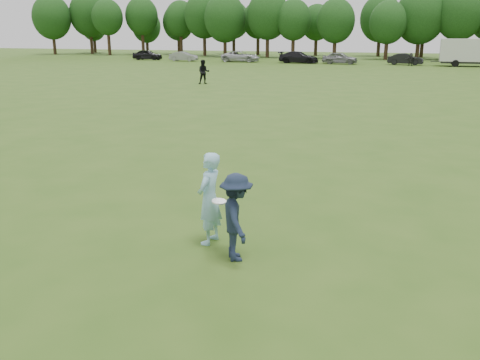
% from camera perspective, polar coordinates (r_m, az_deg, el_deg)
% --- Properties ---
extents(ground, '(200.00, 200.00, 0.00)m').
position_cam_1_polar(ground, '(9.61, -1.63, -7.98)').
color(ground, '#325317').
rests_on(ground, ground).
extents(thrower, '(0.48, 0.69, 1.80)m').
position_cam_1_polar(thrower, '(9.69, -3.46, -2.09)').
color(thrower, '#95CFE7').
rests_on(thrower, ground).
extents(defender, '(1.02, 1.19, 1.60)m').
position_cam_1_polar(defender, '(9.00, -0.41, -4.21)').
color(defender, '#192438').
rests_on(defender, ground).
extents(player_far_a, '(1.11, 1.00, 1.87)m').
position_cam_1_polar(player_far_a, '(40.91, -4.09, 12.01)').
color(player_far_a, black).
rests_on(player_far_a, ground).
extents(player_far_d, '(1.46, 0.56, 1.54)m').
position_cam_1_polar(player_far_d, '(66.42, 18.63, 12.71)').
color(player_far_d, '#252525').
rests_on(player_far_d, ground).
extents(car_a, '(4.42, 1.99, 1.47)m').
position_cam_1_polar(car_a, '(78.37, -10.35, 13.67)').
color(car_a, black).
rests_on(car_a, ground).
extents(car_b, '(4.03, 1.58, 1.31)m').
position_cam_1_polar(car_b, '(74.11, -6.36, 13.63)').
color(car_b, gray).
rests_on(car_b, ground).
extents(car_c, '(5.41, 2.76, 1.47)m').
position_cam_1_polar(car_c, '(71.76, 0.07, 13.70)').
color(car_c, '#B6B7BC').
rests_on(car_c, ground).
extents(car_d, '(5.25, 2.18, 1.52)m').
position_cam_1_polar(car_d, '(69.24, 6.60, 13.53)').
color(car_d, black).
rests_on(car_d, ground).
extents(car_e, '(4.47, 1.85, 1.52)m').
position_cam_1_polar(car_e, '(68.16, 11.16, 13.29)').
color(car_e, slate).
rests_on(car_e, ground).
extents(car_f, '(4.37, 1.83, 1.41)m').
position_cam_1_polar(car_f, '(68.32, 18.09, 12.77)').
color(car_f, black).
rests_on(car_f, ground).
extents(disc_in_play, '(0.32, 0.32, 0.07)m').
position_cam_1_polar(disc_in_play, '(9.32, -2.36, -2.41)').
color(disc_in_play, white).
rests_on(disc_in_play, ground).
extents(cargo_trailer, '(9.00, 2.75, 3.20)m').
position_cam_1_polar(cargo_trailer, '(67.79, 25.00, 12.97)').
color(cargo_trailer, silver).
rests_on(cargo_trailer, ground).
extents(treeline, '(130.35, 18.39, 11.74)m').
position_cam_1_polar(treeline, '(85.13, 19.61, 16.94)').
color(treeline, '#332114').
rests_on(treeline, ground).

